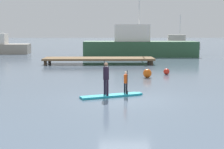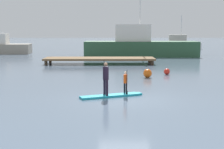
{
  "view_description": "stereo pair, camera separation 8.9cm",
  "coord_description": "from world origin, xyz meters",
  "px_view_note": "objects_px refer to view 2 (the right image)",
  "views": [
    {
      "loc": [
        -0.8,
        -15.42,
        3.22
      ],
      "look_at": [
        -0.56,
        3.87,
        0.65
      ],
      "focal_mm": 54.13,
      "sensor_mm": 36.0,
      "label": 1
    },
    {
      "loc": [
        -0.72,
        -15.42,
        3.22
      ],
      "look_at": [
        -0.56,
        3.87,
        0.65
      ],
      "focal_mm": 54.13,
      "sensor_mm": 36.0,
      "label": 2
    }
  ],
  "objects_px": {
    "mooring_buoy_far": "(167,72)",
    "paddleboard_near": "(111,96)",
    "paddler_child_solo": "(126,81)",
    "fishing_boat_green_midground": "(178,44)",
    "paddler_adult": "(106,77)",
    "fishing_boat_white_large": "(139,46)",
    "mooring_buoy_near": "(148,73)"
  },
  "relations": [
    {
      "from": "fishing_boat_white_large",
      "to": "fishing_boat_green_midground",
      "type": "relative_size",
      "value": 1.77
    },
    {
      "from": "mooring_buoy_far",
      "to": "fishing_boat_white_large",
      "type": "bearing_deg",
      "value": 91.77
    },
    {
      "from": "paddler_adult",
      "to": "fishing_boat_white_large",
      "type": "height_order",
      "value": "fishing_boat_white_large"
    },
    {
      "from": "paddler_child_solo",
      "to": "paddler_adult",
      "type": "bearing_deg",
      "value": -159.19
    },
    {
      "from": "paddleboard_near",
      "to": "fishing_boat_green_midground",
      "type": "distance_m",
      "value": 42.58
    },
    {
      "from": "paddler_child_solo",
      "to": "fishing_boat_green_midground",
      "type": "bearing_deg",
      "value": 75.17
    },
    {
      "from": "paddler_adult",
      "to": "paddleboard_near",
      "type": "bearing_deg",
      "value": 20.57
    },
    {
      "from": "paddler_adult",
      "to": "mooring_buoy_near",
      "type": "xyz_separation_m",
      "value": [
        2.76,
        6.63,
        -0.71
      ]
    },
    {
      "from": "paddleboard_near",
      "to": "mooring_buoy_far",
      "type": "bearing_deg",
      "value": 63.33
    },
    {
      "from": "paddleboard_near",
      "to": "mooring_buoy_far",
      "type": "xyz_separation_m",
      "value": [
        4.05,
        8.06,
        0.17
      ]
    },
    {
      "from": "fishing_boat_white_large",
      "to": "mooring_buoy_near",
      "type": "bearing_deg",
      "value": -93.28
    },
    {
      "from": "paddler_child_solo",
      "to": "mooring_buoy_near",
      "type": "height_order",
      "value": "paddler_child_solo"
    },
    {
      "from": "paddler_adult",
      "to": "fishing_boat_white_large",
      "type": "xyz_separation_m",
      "value": [
        3.81,
        24.99,
        0.3
      ]
    },
    {
      "from": "paddler_adult",
      "to": "fishing_boat_green_midground",
      "type": "distance_m",
      "value": 42.75
    },
    {
      "from": "fishing_boat_green_midground",
      "to": "mooring_buoy_near",
      "type": "bearing_deg",
      "value": -104.63
    },
    {
      "from": "fishing_boat_white_large",
      "to": "paddler_adult",
      "type": "bearing_deg",
      "value": -98.66
    },
    {
      "from": "mooring_buoy_far",
      "to": "paddler_adult",
      "type": "bearing_deg",
      "value": -117.92
    },
    {
      "from": "fishing_boat_green_midground",
      "to": "mooring_buoy_far",
      "type": "bearing_deg",
      "value": -102.71
    },
    {
      "from": "fishing_boat_green_midground",
      "to": "mooring_buoy_near",
      "type": "xyz_separation_m",
      "value": [
        -9.0,
        -34.47,
        -0.58
      ]
    },
    {
      "from": "paddleboard_near",
      "to": "paddler_child_solo",
      "type": "height_order",
      "value": "paddler_child_solo"
    },
    {
      "from": "paddler_adult",
      "to": "paddler_child_solo",
      "type": "distance_m",
      "value": 1.08
    },
    {
      "from": "fishing_boat_white_large",
      "to": "mooring_buoy_far",
      "type": "relative_size",
      "value": 31.14
    },
    {
      "from": "fishing_boat_green_midground",
      "to": "mooring_buoy_far",
      "type": "relative_size",
      "value": 17.57
    },
    {
      "from": "paddleboard_near",
      "to": "mooring_buoy_near",
      "type": "height_order",
      "value": "mooring_buoy_near"
    },
    {
      "from": "paddler_adult",
      "to": "mooring_buoy_far",
      "type": "height_order",
      "value": "paddler_adult"
    },
    {
      "from": "paddleboard_near",
      "to": "mooring_buoy_far",
      "type": "height_order",
      "value": "mooring_buoy_far"
    },
    {
      "from": "mooring_buoy_near",
      "to": "paddler_adult",
      "type": "bearing_deg",
      "value": -112.58
    },
    {
      "from": "paddleboard_near",
      "to": "paddler_adult",
      "type": "xyz_separation_m",
      "value": [
        -0.28,
        -0.1,
        0.95
      ]
    },
    {
      "from": "mooring_buoy_far",
      "to": "paddleboard_near",
      "type": "bearing_deg",
      "value": -116.67
    },
    {
      "from": "fishing_boat_white_large",
      "to": "mooring_buoy_far",
      "type": "distance_m",
      "value": 16.87
    },
    {
      "from": "paddleboard_near",
      "to": "paddler_child_solo",
      "type": "relative_size",
      "value": 2.58
    },
    {
      "from": "fishing_boat_white_large",
      "to": "mooring_buoy_near",
      "type": "xyz_separation_m",
      "value": [
        -1.05,
        -18.37,
        -1.01
      ]
    }
  ]
}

